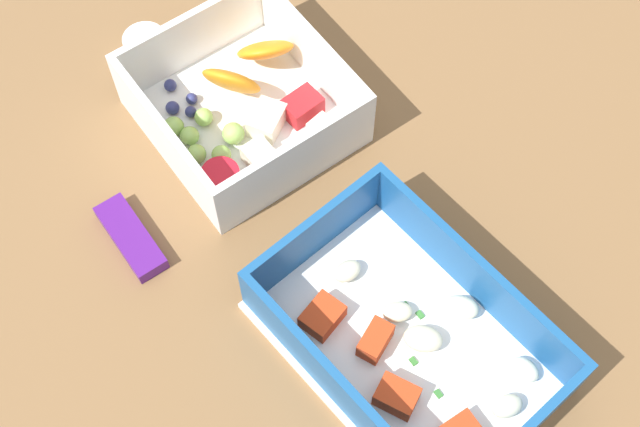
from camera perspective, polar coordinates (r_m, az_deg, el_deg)
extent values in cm
cube|color=brown|center=(67.16, -1.19, -0.78)|extent=(80.00, 80.00, 2.00)
cube|color=white|center=(62.22, 5.66, -8.55)|extent=(21.60, 15.52, 0.60)
cube|color=#19518C|center=(62.27, -0.37, -1.36)|extent=(2.18, 13.16, 4.91)
cube|color=#19518C|center=(58.04, 1.35, -11.56)|extent=(18.89, 2.88, 4.91)
cube|color=#19518C|center=(61.86, 10.07, -3.97)|extent=(18.89, 2.88, 4.91)
ellipsoid|color=beige|center=(61.87, 13.26, -9.90)|extent=(2.34, 1.85, 1.05)
ellipsoid|color=beige|center=(61.15, 6.75, -8.14)|extent=(3.30, 3.31, 1.37)
ellipsoid|color=beige|center=(62.82, 1.51, -3.97)|extent=(1.59, 2.20, 1.07)
ellipsoid|color=beige|center=(61.91, 5.08, -6.42)|extent=(2.36, 2.61, 1.07)
ellipsoid|color=beige|center=(60.80, 12.13, -12.22)|extent=(2.01, 2.49, 1.10)
ellipsoid|color=beige|center=(62.46, 9.22, -6.08)|extent=(3.03, 2.98, 1.25)
cube|color=red|center=(61.56, 0.16, -6.74)|extent=(3.00, 3.39, 1.47)
cube|color=red|center=(59.81, 5.04, -11.83)|extent=(3.38, 3.11, 1.72)
cube|color=red|center=(60.92, 3.64, -8.29)|extent=(2.61, 3.14, 1.74)
cube|color=#387A33|center=(62.69, 6.57, -6.60)|extent=(0.60, 0.40, 0.20)
cube|color=#387A33|center=(61.46, 6.13, -9.58)|extent=(0.60, 0.40, 0.20)
cube|color=#387A33|center=(62.84, 5.64, -6.02)|extent=(0.60, 0.40, 0.20)
cube|color=#387A33|center=(61.02, 7.90, -11.50)|extent=(0.60, 0.40, 0.20)
cube|color=white|center=(70.90, -4.94, 6.19)|extent=(15.54, 14.81, 0.60)
cube|color=white|center=(64.95, -1.58, 3.41)|extent=(0.99, 14.41, 5.40)
cube|color=white|center=(72.52, -8.37, 11.34)|extent=(0.99, 14.41, 5.40)
cube|color=white|center=(66.92, -10.06, 4.69)|extent=(13.97, 0.98, 5.40)
cube|color=white|center=(70.63, -0.40, 10.31)|extent=(13.97, 0.98, 5.40)
ellipsoid|color=orange|center=(69.64, -5.81, 8.61)|extent=(5.92, 5.67, 4.85)
ellipsoid|color=orange|center=(71.65, -3.60, 10.62)|extent=(5.64, 5.87, 4.33)
cube|color=red|center=(69.88, -1.18, 7.01)|extent=(2.52, 3.18, 1.78)
cube|color=#F4EACC|center=(69.22, -3.48, 6.11)|extent=(3.56, 3.78, 1.82)
cube|color=#F4EACC|center=(67.45, -3.79, 3.66)|extent=(2.87, 2.22, 1.66)
cube|color=#F4EACC|center=(68.73, 0.33, 5.39)|extent=(2.72, 2.23, 1.46)
sphere|color=#9ECC60|center=(69.84, -9.54, 5.63)|extent=(1.63, 1.63, 1.63)
sphere|color=#9ECC60|center=(70.08, -7.62, 6.27)|extent=(1.49, 1.49, 1.49)
sphere|color=#9ECC60|center=(68.23, -8.09, 3.88)|extent=(1.55, 1.55, 1.55)
sphere|color=#9ECC60|center=(68.78, -5.69, 5.24)|extent=(1.77, 1.77, 1.77)
sphere|color=#9ECC60|center=(67.93, -6.47, 3.82)|extent=(1.55, 1.55, 1.55)
sphere|color=#9ECC60|center=(69.23, -8.52, 5.05)|extent=(1.52, 1.52, 1.52)
cone|color=red|center=(66.26, -6.46, 2.14)|extent=(2.95, 2.95, 2.36)
sphere|color=navy|center=(72.58, -9.77, 8.26)|extent=(1.03, 1.03, 1.03)
sphere|color=navy|center=(71.57, -8.39, 7.44)|extent=(0.95, 0.95, 0.95)
sphere|color=navy|center=(71.18, -9.62, 6.82)|extent=(1.12, 1.12, 1.12)
sphere|color=navy|center=(70.84, -8.45, 6.60)|extent=(0.95, 0.95, 0.95)
cube|color=#51197A|center=(66.40, -12.27, -1.54)|extent=(7.04, 2.52, 1.20)
cylinder|color=white|center=(75.63, -11.32, 10.71)|extent=(3.60, 3.60, 1.97)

